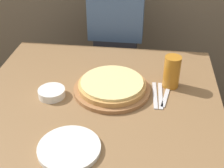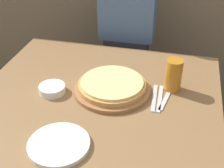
{
  "view_description": "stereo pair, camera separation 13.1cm",
  "coord_description": "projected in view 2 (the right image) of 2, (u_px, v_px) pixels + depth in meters",
  "views": [
    {
      "loc": [
        0.21,
        -1.14,
        1.58
      ],
      "look_at": [
        0.06,
        0.06,
        0.79
      ],
      "focal_mm": 50.0,
      "sensor_mm": 36.0,
      "label": 1
    },
    {
      "loc": [
        0.34,
        -1.11,
        1.58
      ],
      "look_at": [
        0.06,
        0.06,
        0.79
      ],
      "focal_mm": 50.0,
      "sensor_mm": 36.0,
      "label": 2
    }
  ],
  "objects": [
    {
      "name": "spoon",
      "position": [
        165.0,
        99.0,
        1.4
      ],
      "size": [
        0.05,
        0.18,
        0.0
      ],
      "color": "silver",
      "rests_on": "dining_table"
    },
    {
      "name": "diner_person",
      "position": [
        126.0,
        45.0,
        2.06
      ],
      "size": [
        0.34,
        0.2,
        1.34
      ],
      "color": "#33333D",
      "rests_on": "ground_plane"
    },
    {
      "name": "beer_glass",
      "position": [
        174.0,
        74.0,
        1.43
      ],
      "size": [
        0.08,
        0.08,
        0.16
      ],
      "color": "#B7701E",
      "rests_on": "dining_table"
    },
    {
      "name": "side_bowl",
      "position": [
        52.0,
        89.0,
        1.45
      ],
      "size": [
        0.12,
        0.12,
        0.04
      ],
      "color": "white",
      "rests_on": "dining_table"
    },
    {
      "name": "pizza_on_board",
      "position": [
        112.0,
        87.0,
        1.45
      ],
      "size": [
        0.36,
        0.36,
        0.06
      ],
      "color": "#99663D",
      "rests_on": "dining_table"
    },
    {
      "name": "dining_table",
      "position": [
        99.0,
        155.0,
        1.63
      ],
      "size": [
        1.11,
        1.02,
        0.75
      ],
      "color": "olive",
      "rests_on": "ground_plane"
    },
    {
      "name": "fork",
      "position": [
        154.0,
        98.0,
        1.41
      ],
      "size": [
        0.03,
        0.21,
        0.0
      ],
      "color": "silver",
      "rests_on": "dining_table"
    },
    {
      "name": "dinner_plate",
      "position": [
        59.0,
        145.0,
        1.16
      ],
      "size": [
        0.23,
        0.23,
        0.02
      ],
      "color": "white",
      "rests_on": "dining_table"
    },
    {
      "name": "dinner_knife",
      "position": [
        160.0,
        99.0,
        1.41
      ],
      "size": [
        0.02,
        0.21,
        0.0
      ],
      "color": "silver",
      "rests_on": "dining_table"
    }
  ]
}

